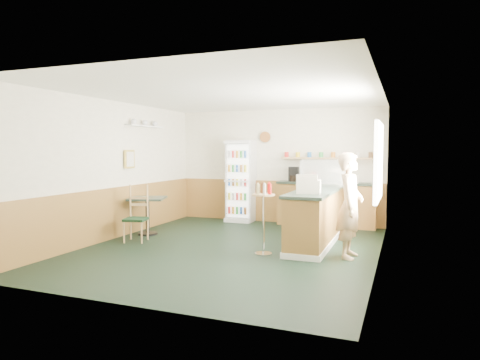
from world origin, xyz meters
The scene contains 13 objects.
ground centered at (0.00, 0.00, 0.00)m, with size 6.00×6.00×0.00m, color black.
room_envelope centered at (-0.23, 0.73, 1.52)m, with size 5.04×6.02×2.72m.
service_counter centered at (1.35, 1.07, 0.46)m, with size 0.68×3.01×1.01m.
back_counter centered at (1.19, 2.80, 0.55)m, with size 2.24×0.42×1.69m.
drinks_fridge centered at (-0.86, 2.74, 0.99)m, with size 0.65×0.54×1.97m.
display_case centered at (1.35, 1.71, 1.27)m, with size 0.93×0.48×0.53m.
cash_register centered at (1.35, 0.23, 1.12)m, with size 0.38×0.40×0.22m, color beige.
shopkeeper centered at (2.05, 0.08, 0.85)m, with size 0.57×0.41×1.70m, color tan.
condiment_stand centered at (0.68, -0.21, 0.76)m, with size 0.38×0.38×1.18m.
newspaper_rack centered at (0.99, 1.26, 0.67)m, with size 0.09×0.44×0.89m.
cafe_table centered at (-2.05, 0.52, 0.54)m, with size 0.89×0.89×0.77m.
cafe_chair centered at (-1.88, -0.04, 0.56)m, with size 0.48×0.49×1.07m.
dog_doorstop centered at (0.83, 1.03, 0.12)m, with size 0.20×0.26×0.25m.
Camera 1 is at (2.86, -6.90, 1.74)m, focal length 32.00 mm.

